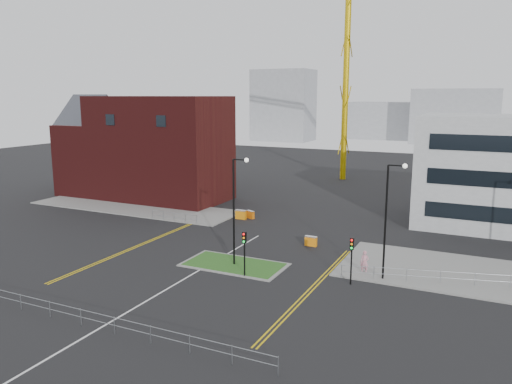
# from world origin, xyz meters

# --- Properties ---
(ground) EXTENTS (200.00, 200.00, 0.00)m
(ground) POSITION_xyz_m (0.00, 0.00, 0.00)
(ground) COLOR black
(ground) RESTS_ON ground
(pavement_left) EXTENTS (28.00, 8.00, 0.12)m
(pavement_left) POSITION_xyz_m (-20.00, 22.00, 0.06)
(pavement_left) COLOR slate
(pavement_left) RESTS_ON ground
(pavement_right) EXTENTS (24.00, 10.00, 0.12)m
(pavement_right) POSITION_xyz_m (22.00, 14.00, 0.06)
(pavement_right) COLOR slate
(pavement_right) RESTS_ON ground
(island_kerb) EXTENTS (8.60, 4.60, 0.08)m
(island_kerb) POSITION_xyz_m (2.00, 8.00, 0.04)
(island_kerb) COLOR slate
(island_kerb) RESTS_ON ground
(grass_island) EXTENTS (8.00, 4.00, 0.12)m
(grass_island) POSITION_xyz_m (2.00, 8.00, 0.06)
(grass_island) COLOR #20521B
(grass_island) RESTS_ON ground
(brick_building) EXTENTS (24.20, 10.07, 14.24)m
(brick_building) POSITION_xyz_m (-22.97, 28.00, 6.85)
(brick_building) COLOR #451111
(brick_building) RESTS_ON ground
(streetlamp_island) EXTENTS (1.46, 0.36, 9.18)m
(streetlamp_island) POSITION_xyz_m (2.22, 8.00, 5.41)
(streetlamp_island) COLOR black
(streetlamp_island) RESTS_ON ground
(streetlamp_right_near) EXTENTS (1.46, 0.36, 9.18)m
(streetlamp_right_near) POSITION_xyz_m (14.22, 10.00, 5.41)
(streetlamp_right_near) COLOR black
(streetlamp_right_near) RESTS_ON ground
(traffic_light_island) EXTENTS (0.28, 0.33, 3.65)m
(traffic_light_island) POSITION_xyz_m (4.00, 5.98, 2.57)
(traffic_light_island) COLOR black
(traffic_light_island) RESTS_ON ground
(traffic_light_right) EXTENTS (0.28, 0.33, 3.65)m
(traffic_light_right) POSITION_xyz_m (12.00, 7.98, 2.57)
(traffic_light_right) COLOR black
(traffic_light_right) RESTS_ON ground
(railing_front) EXTENTS (24.05, 0.05, 1.10)m
(railing_front) POSITION_xyz_m (0.00, -6.00, 0.78)
(railing_front) COLOR gray
(railing_front) RESTS_ON ground
(railing_left) EXTENTS (6.05, 0.05, 1.10)m
(railing_left) POSITION_xyz_m (-11.00, 18.00, 0.74)
(railing_left) COLOR gray
(railing_left) RESTS_ON ground
(railing_right) EXTENTS (19.05, 5.05, 1.10)m
(railing_right) POSITION_xyz_m (20.50, 11.50, 0.78)
(railing_right) COLOR gray
(railing_right) RESTS_ON ground
(centre_line) EXTENTS (0.15, 30.00, 0.01)m
(centre_line) POSITION_xyz_m (0.00, 2.00, 0.01)
(centre_line) COLOR silver
(centre_line) RESTS_ON ground
(yellow_left_a) EXTENTS (0.12, 24.00, 0.01)m
(yellow_left_a) POSITION_xyz_m (-9.00, 10.00, 0.01)
(yellow_left_a) COLOR gold
(yellow_left_a) RESTS_ON ground
(yellow_left_b) EXTENTS (0.12, 24.00, 0.01)m
(yellow_left_b) POSITION_xyz_m (-8.70, 10.00, 0.01)
(yellow_left_b) COLOR gold
(yellow_left_b) RESTS_ON ground
(yellow_right_a) EXTENTS (0.12, 20.00, 0.01)m
(yellow_right_a) POSITION_xyz_m (9.50, 6.00, 0.01)
(yellow_right_a) COLOR gold
(yellow_right_a) RESTS_ON ground
(yellow_right_b) EXTENTS (0.12, 20.00, 0.01)m
(yellow_right_b) POSITION_xyz_m (9.80, 6.00, 0.01)
(yellow_right_b) COLOR gold
(yellow_right_b) RESTS_ON ground
(skyline_a) EXTENTS (18.00, 12.00, 22.00)m
(skyline_a) POSITION_xyz_m (-40.00, 120.00, 11.00)
(skyline_a) COLOR gray
(skyline_a) RESTS_ON ground
(skyline_b) EXTENTS (24.00, 12.00, 16.00)m
(skyline_b) POSITION_xyz_m (10.00, 130.00, 8.00)
(skyline_b) COLOR gray
(skyline_b) RESTS_ON ground
(skyline_d) EXTENTS (30.00, 12.00, 12.00)m
(skyline_d) POSITION_xyz_m (-8.00, 140.00, 6.00)
(skyline_d) COLOR gray
(skyline_d) RESTS_ON ground
(pedestrian) EXTENTS (0.70, 0.47, 1.90)m
(pedestrian) POSITION_xyz_m (12.38, 10.76, 0.95)
(pedestrian) COLOR pink
(pedestrian) RESTS_ON ground
(barrier_left) EXTENTS (1.29, 0.47, 1.08)m
(barrier_left) POSITION_xyz_m (-4.84, 22.48, 0.58)
(barrier_left) COLOR orange
(barrier_left) RESTS_ON ground
(barrier_mid) EXTENTS (1.15, 0.78, 0.92)m
(barrier_mid) POSITION_xyz_m (-4.00, 23.26, 0.50)
(barrier_mid) COLOR #D0610B
(barrier_mid) RESTS_ON ground
(barrier_right) EXTENTS (1.15, 0.40, 0.96)m
(barrier_right) POSITION_xyz_m (6.00, 16.00, 0.52)
(barrier_right) COLOR orange
(barrier_right) RESTS_ON ground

